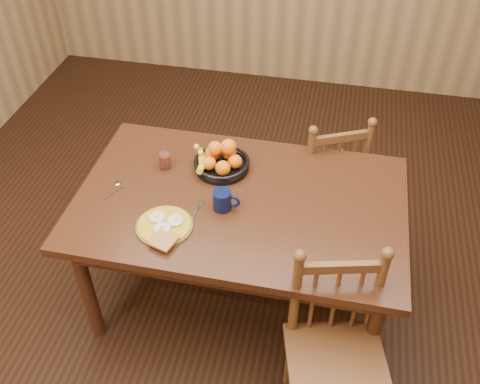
% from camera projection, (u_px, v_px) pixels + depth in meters
% --- Properties ---
extents(room, '(4.52, 5.02, 2.72)m').
position_uv_depth(room, '(240.00, 93.00, 2.20)').
color(room, black).
rests_on(room, ground).
extents(dining_table, '(1.60, 1.00, 0.75)m').
position_uv_depth(dining_table, '(240.00, 212.00, 2.66)').
color(dining_table, black).
rests_on(dining_table, ground).
extents(chair_far, '(0.53, 0.52, 0.89)m').
position_uv_depth(chair_far, '(325.00, 176.00, 3.22)').
color(chair_far, '#503018').
rests_on(chair_far, ground).
extents(chair_near, '(0.51, 0.49, 0.93)m').
position_uv_depth(chair_near, '(335.00, 353.00, 2.31)').
color(chair_near, '#503018').
rests_on(chair_near, ground).
extents(breakfast_plate, '(0.26, 0.30, 0.04)m').
position_uv_depth(breakfast_plate, '(164.00, 226.00, 2.45)').
color(breakfast_plate, '#59601E').
rests_on(breakfast_plate, dining_table).
extents(fork, '(0.03, 0.18, 0.00)m').
position_uv_depth(fork, '(196.00, 211.00, 2.54)').
color(fork, silver).
rests_on(fork, dining_table).
extents(spoon, '(0.06, 0.15, 0.01)m').
position_uv_depth(spoon, '(116.00, 187.00, 2.67)').
color(spoon, silver).
rests_on(spoon, dining_table).
extents(coffee_mug, '(0.13, 0.09, 0.10)m').
position_uv_depth(coffee_mug, '(223.00, 200.00, 2.52)').
color(coffee_mug, '#091034').
rests_on(coffee_mug, dining_table).
extents(juice_glass, '(0.06, 0.06, 0.09)m').
position_uv_depth(juice_glass, '(165.00, 161.00, 2.76)').
color(juice_glass, silver).
rests_on(juice_glass, dining_table).
extents(fruit_bowl, '(0.32, 0.29, 0.17)m').
position_uv_depth(fruit_bowl, '(221.00, 160.00, 2.75)').
color(fruit_bowl, black).
rests_on(fruit_bowl, dining_table).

